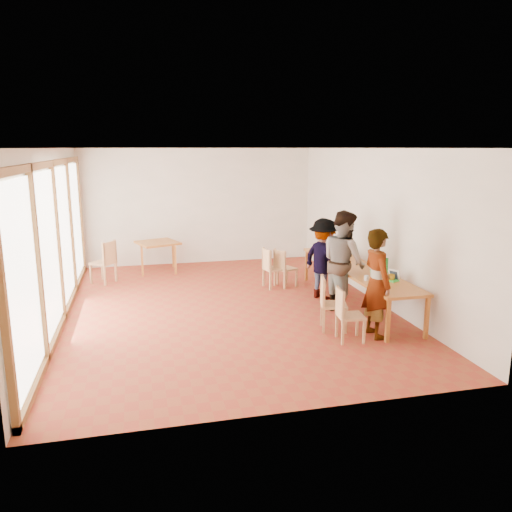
% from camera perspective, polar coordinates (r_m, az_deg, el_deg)
% --- Properties ---
extents(ground, '(8.00, 8.00, 0.00)m').
position_cam_1_polar(ground, '(9.66, -3.42, -5.89)').
color(ground, brown).
rests_on(ground, ground).
extents(wall_back, '(6.00, 0.10, 3.00)m').
position_cam_1_polar(wall_back, '(13.22, -6.54, 5.65)').
color(wall_back, beige).
rests_on(wall_back, ground).
extents(wall_front, '(6.00, 0.10, 3.00)m').
position_cam_1_polar(wall_front, '(5.49, 3.68, -3.68)').
color(wall_front, beige).
rests_on(wall_front, ground).
extents(wall_right, '(0.10, 8.00, 3.00)m').
position_cam_1_polar(wall_right, '(10.24, 13.27, 3.49)').
color(wall_right, beige).
rests_on(wall_right, ground).
extents(window_wall, '(0.10, 8.00, 3.00)m').
position_cam_1_polar(window_wall, '(9.27, -21.88, 2.03)').
color(window_wall, white).
rests_on(window_wall, ground).
extents(ceiling, '(6.00, 8.00, 0.04)m').
position_cam_1_polar(ceiling, '(9.18, -3.67, 12.33)').
color(ceiling, white).
rests_on(ceiling, wall_back).
extents(communal_table, '(0.80, 4.00, 0.75)m').
position_cam_1_polar(communal_table, '(9.84, 11.42, -1.51)').
color(communal_table, '#AE6526').
rests_on(communal_table, ground).
extents(side_table, '(0.90, 0.90, 0.75)m').
position_cam_1_polar(side_table, '(12.47, -11.17, 1.24)').
color(side_table, '#AE6526').
rests_on(side_table, ground).
extents(chair_near, '(0.44, 0.44, 0.46)m').
position_cam_1_polar(chair_near, '(8.00, 10.17, -6.00)').
color(chair_near, tan).
rests_on(chair_near, ground).
extents(chair_mid, '(0.52, 0.52, 0.48)m').
position_cam_1_polar(chair_mid, '(8.43, 8.26, -4.75)').
color(chair_mid, tan).
rests_on(chair_mid, ground).
extents(chair_far, '(0.47, 0.47, 0.47)m').
position_cam_1_polar(chair_far, '(10.84, 1.66, -0.91)').
color(chair_far, tan).
rests_on(chair_far, ground).
extents(chair_empty, '(0.52, 0.52, 0.45)m').
position_cam_1_polar(chair_empty, '(10.92, 3.06, -0.94)').
color(chair_empty, tan).
rests_on(chair_empty, ground).
extents(chair_spare, '(0.63, 0.63, 0.51)m').
position_cam_1_polar(chair_spare, '(11.70, -16.75, -0.16)').
color(chair_spare, tan).
rests_on(chair_spare, ground).
extents(person_near, '(0.45, 0.66, 1.77)m').
position_cam_1_polar(person_near, '(8.21, 13.65, -3.05)').
color(person_near, gray).
rests_on(person_near, ground).
extents(person_mid, '(0.82, 1.00, 1.90)m').
position_cam_1_polar(person_mid, '(9.33, 10.00, -0.64)').
color(person_mid, gray).
rests_on(person_mid, ground).
extents(person_far, '(0.94, 1.20, 1.64)m').
position_cam_1_polar(person_far, '(10.10, 7.74, -0.35)').
color(person_far, gray).
rests_on(person_far, ground).
extents(laptop_near, '(0.27, 0.28, 0.19)m').
position_cam_1_polar(laptop_near, '(8.98, 15.33, -2.38)').
color(laptop_near, green).
rests_on(laptop_near, communal_table).
extents(laptop_mid, '(0.28, 0.29, 0.20)m').
position_cam_1_polar(laptop_mid, '(9.46, 13.69, -1.54)').
color(laptop_mid, green).
rests_on(laptop_mid, communal_table).
extents(laptop_far, '(0.27, 0.29, 0.20)m').
position_cam_1_polar(laptop_far, '(10.92, 9.00, 0.50)').
color(laptop_far, green).
rests_on(laptop_far, communal_table).
extents(yellow_mug, '(0.17, 0.17, 0.11)m').
position_cam_1_polar(yellow_mug, '(8.95, 15.13, -2.40)').
color(yellow_mug, '#C88A15').
rests_on(yellow_mug, communal_table).
extents(green_bottle, '(0.07, 0.07, 0.28)m').
position_cam_1_polar(green_bottle, '(9.46, 14.67, -1.06)').
color(green_bottle, '#1C732B').
rests_on(green_bottle, communal_table).
extents(clear_glass, '(0.07, 0.07, 0.09)m').
position_cam_1_polar(clear_glass, '(8.87, 12.51, -2.46)').
color(clear_glass, silver).
rests_on(clear_glass, communal_table).
extents(condiment_cup, '(0.08, 0.08, 0.06)m').
position_cam_1_polar(condiment_cup, '(9.76, 13.10, -1.24)').
color(condiment_cup, white).
rests_on(condiment_cup, communal_table).
extents(pink_phone, '(0.05, 0.10, 0.01)m').
position_cam_1_polar(pink_phone, '(11.24, 9.85, 0.55)').
color(pink_phone, '#BE3863').
rests_on(pink_phone, communal_table).
extents(black_pouch, '(0.16, 0.26, 0.09)m').
position_cam_1_polar(black_pouch, '(10.78, 10.22, 0.24)').
color(black_pouch, black).
rests_on(black_pouch, communal_table).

